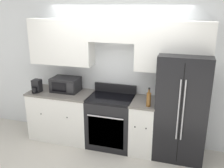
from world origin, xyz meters
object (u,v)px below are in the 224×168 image
Objects in this scene: refrigerator at (181,107)px; oven_range at (111,121)px; bottle at (149,99)px; microwave at (66,84)px.

oven_range is at bearing -177.67° from refrigerator.
bottle is (-0.51, -0.26, 0.17)m from refrigerator.
oven_range is 3.49× the size of bottle.
refrigerator is (1.21, 0.05, 0.41)m from oven_range.
microwave is 1.63m from bottle.
bottle is (0.70, -0.21, 0.59)m from oven_range.
refrigerator is 5.66× the size of bottle.
refrigerator is 3.47× the size of microwave.
bottle is at bearing -153.45° from refrigerator.
oven_range is at bearing 163.57° from bottle.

